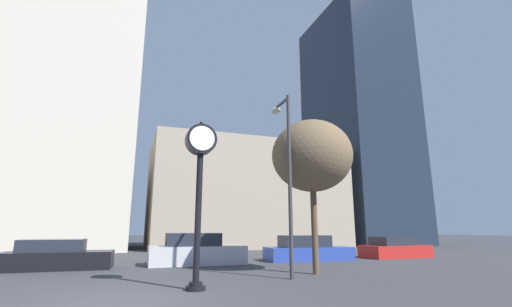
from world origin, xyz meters
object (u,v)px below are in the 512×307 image
Objects in this scene: car_red at (395,249)px; bare_tree at (312,156)px; street_clock at (200,169)px; car_blue at (307,250)px; car_silver at (196,251)px; street_lamp_right at (285,155)px; car_black at (56,257)px.

bare_tree is (-8.30, -5.25, 3.97)m from car_red.
car_blue is (7.28, 7.17, -2.81)m from street_clock.
street_clock is 1.07× the size of car_silver.
bare_tree is (-2.47, -5.26, 3.93)m from car_blue.
car_silver is 7.07m from street_lamp_right.
car_black is 0.74× the size of bare_tree.
street_lamp_right is at bearing -68.53° from car_silver.
car_blue is at bearing 44.53° from street_clock.
car_silver is 0.69× the size of street_lamp_right.
car_black is 10.47m from street_lamp_right.
street_lamp_right is (3.40, 1.39, 0.96)m from street_clock.
street_lamp_right reaches higher than car_blue.
car_black is 5.88m from car_silver.
car_blue is 0.80× the size of bare_tree.
car_silver is at bearing 124.91° from bare_tree.
street_lamp_right is at bearing -150.92° from car_red.
car_silver is 11.87m from car_red.
bare_tree is (1.41, 0.52, 0.16)m from street_lamp_right.
bare_tree reaches higher than car_black.
street_lamp_right is at bearing -159.94° from bare_tree.
car_silver is 0.76× the size of bare_tree.
street_clock reaches higher than car_red.
car_blue is at bearing 56.09° from street_lamp_right.
car_black is at bearing 179.12° from car_red.
car_silver is (5.88, 0.09, 0.10)m from car_black.
car_silver reaches higher than car_blue.
car_red is 10.60m from bare_tree.
car_black is 0.97× the size of car_silver.
car_black is 17.74m from car_red.
street_clock is 1.10× the size of car_black.
car_blue is at bearing 3.32° from car_black.
car_red is 0.69× the size of bare_tree.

